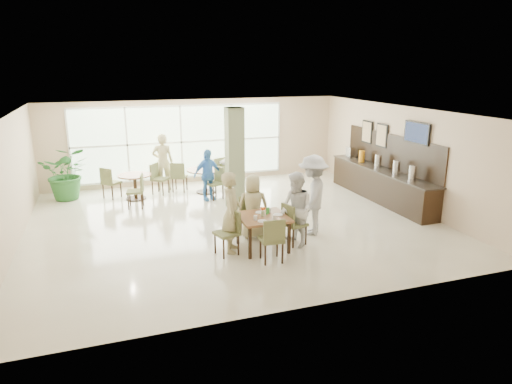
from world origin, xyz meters
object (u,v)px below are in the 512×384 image
object	(u,v)px
potted_plant	(67,173)
teen_far	(253,206)
round_table_left	(135,181)
teen_right	(296,210)
round_table_right	(205,174)
buffet_counter	(381,182)
adult_b	(233,167)
main_table	(263,220)
teen_left	(232,212)
adult_standing	(163,162)
adult_a	(207,175)
teen_standing	(313,195)

from	to	relation	value
potted_plant	teen_far	size ratio (longest dim) A/B	1.06
round_table_left	teen_right	bearing A→B (deg)	-58.11
round_table_right	round_table_left	bearing A→B (deg)	-178.95
buffet_counter	adult_b	bearing A→B (deg)	146.43
teen_far	adult_b	xyz separation A→B (m)	(0.72, 4.21, -0.01)
main_table	adult_b	xyz separation A→B (m)	(0.75, 4.94, 0.08)
round_table_left	teen_left	bearing A→B (deg)	-71.03
potted_plant	adult_standing	size ratio (longest dim) A/B	0.87
round_table_left	buffet_counter	distance (m)	7.32
main_table	potted_plant	xyz separation A→B (m)	(-4.20, 5.51, 0.13)
adult_a	teen_left	bearing A→B (deg)	-112.62
round_table_right	adult_standing	bearing A→B (deg)	149.27
round_table_right	buffet_counter	bearing A→B (deg)	-27.95
adult_b	adult_standing	size ratio (longest dim) A/B	0.82
round_table_right	teen_right	world-z (taller)	teen_right
potted_plant	teen_left	world-z (taller)	teen_left
teen_left	adult_b	bearing A→B (deg)	4.39
adult_b	teen_far	bearing A→B (deg)	-21.35
teen_left	teen_far	world-z (taller)	teen_left
adult_a	adult_standing	xyz separation A→B (m)	(-1.08, 1.55, 0.15)
teen_left	teen_standing	size ratio (longest dim) A/B	0.92
round_table_right	teen_far	distance (m)	4.19
main_table	teen_left	bearing A→B (deg)	171.51
teen_left	round_table_right	bearing A→B (deg)	14.61
teen_left	teen_right	world-z (taller)	teen_left
adult_a	adult_standing	bearing A→B (deg)	107.97
round_table_right	teen_left	distance (m)	4.84
round_table_left	potted_plant	size ratio (longest dim) A/B	0.62
teen_standing	adult_a	world-z (taller)	teen_standing
teen_far	adult_standing	size ratio (longest dim) A/B	0.82
teen_far	main_table	bearing A→B (deg)	101.15
teen_far	adult_a	distance (m)	3.36
teen_left	adult_b	xyz separation A→B (m)	(1.42, 4.84, -0.13)
round_table_right	adult_a	bearing A→B (deg)	-98.11
buffet_counter	teen_standing	distance (m)	3.70
potted_plant	adult_b	xyz separation A→B (m)	(4.95, -0.58, -0.05)
teen_far	teen_standing	size ratio (longest dim) A/B	0.79
teen_right	round_table_right	bearing A→B (deg)	-179.21
buffet_counter	round_table_left	bearing A→B (deg)	160.25
main_table	potted_plant	world-z (taller)	potted_plant
main_table	round_table_right	distance (m)	4.91
teen_left	adult_a	xyz separation A→B (m)	(0.39, 3.97, -0.11)
main_table	buffet_counter	world-z (taller)	buffet_counter
round_table_left	adult_standing	xyz separation A→B (m)	(0.95, 0.75, 0.36)
round_table_right	teen_far	world-z (taller)	teen_far
teen_left	adult_b	size ratio (longest dim) A/B	1.18
potted_plant	teen_standing	size ratio (longest dim) A/B	0.84
buffet_counter	teen_far	xyz separation A→B (m)	(-4.56, -1.67, 0.20)
round_table_left	adult_b	bearing A→B (deg)	1.31
teen_far	adult_standing	world-z (taller)	adult_standing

